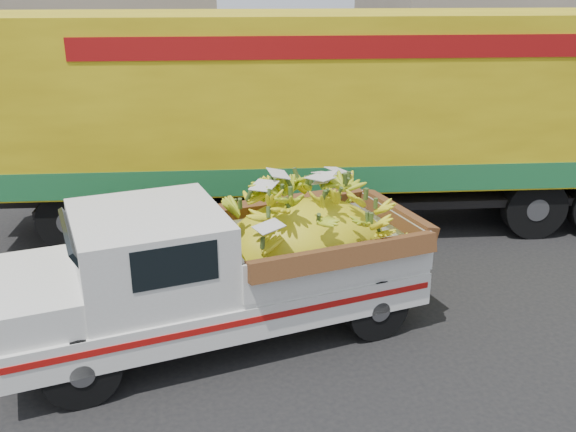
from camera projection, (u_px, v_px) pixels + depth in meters
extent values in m
plane|color=black|center=(223.00, 313.00, 8.86)|extent=(100.00, 100.00, 0.00)
cube|color=gray|center=(198.00, 186.00, 13.98)|extent=(60.00, 0.25, 0.15)
cube|color=gray|center=(193.00, 161.00, 15.91)|extent=(60.00, 4.00, 0.14)
cube|color=gray|center=(559.00, 15.00, 23.72)|extent=(14.00, 6.00, 6.00)
cylinder|color=black|center=(81.00, 370.00, 6.87)|extent=(0.86, 0.40, 0.83)
cylinder|color=black|center=(68.00, 304.00, 8.25)|extent=(0.86, 0.40, 0.83)
cylinder|color=black|center=(376.00, 308.00, 8.16)|extent=(0.86, 0.40, 0.83)
cylinder|color=black|center=(322.00, 260.00, 9.54)|extent=(0.86, 0.40, 0.83)
cube|color=silver|center=(217.00, 293.00, 8.12)|extent=(5.42, 2.85, 0.43)
cube|color=#A50F0C|center=(240.00, 323.00, 7.28)|extent=(4.95, 1.01, 0.08)
cube|color=silver|center=(2.00, 342.00, 7.25)|extent=(0.47, 1.81, 0.15)
cube|color=silver|center=(35.00, 294.00, 7.22)|extent=(1.26, 1.90, 0.39)
cube|color=silver|center=(150.00, 252.00, 7.58)|extent=(2.02, 2.09, 0.99)
cube|color=black|center=(175.00, 266.00, 6.78)|extent=(0.92, 0.20, 0.46)
cube|color=silver|center=(312.00, 242.00, 8.41)|extent=(2.84, 2.33, 0.56)
ellipsoid|color=yellow|center=(304.00, 251.00, 8.41)|extent=(2.53, 1.91, 1.40)
cylinder|color=black|center=(548.00, 173.00, 13.25)|extent=(1.13, 0.44, 1.10)
cylinder|color=black|center=(534.00, 207.00, 11.30)|extent=(1.13, 0.44, 1.10)
cylinder|color=black|center=(492.00, 174.00, 13.17)|extent=(1.13, 0.44, 1.10)
cylinder|color=black|center=(71.00, 220.00, 10.72)|extent=(1.13, 0.44, 1.10)
cylinder|color=black|center=(95.00, 184.00, 12.59)|extent=(1.13, 0.44, 1.10)
cube|color=black|center=(330.00, 182.00, 11.90)|extent=(12.04, 2.36, 0.36)
cube|color=gold|center=(332.00, 96.00, 11.33)|extent=(11.97, 3.83, 2.84)
cube|color=#1C6332|center=(330.00, 160.00, 11.75)|extent=(12.03, 3.85, 0.45)
cube|color=maroon|center=(345.00, 47.00, 9.82)|extent=(8.35, 0.98, 0.35)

